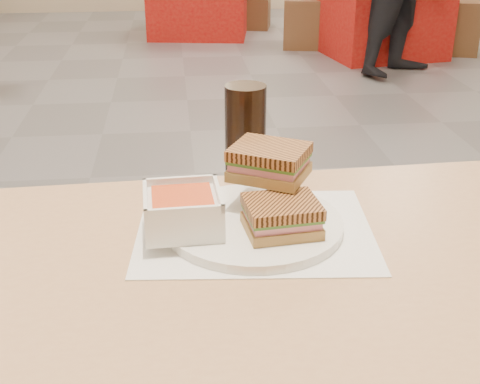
{
  "coord_description": "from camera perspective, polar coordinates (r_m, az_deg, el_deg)",
  "views": [
    {
      "loc": [
        -0.08,
        -2.85,
        1.21
      ],
      "look_at": [
        0.01,
        -2.0,
        0.82
      ],
      "focal_mm": 47.54,
      "sensor_mm": 36.0,
      "label": 1
    }
  ],
  "objects": [
    {
      "name": "bg_chair_2r",
      "position": [
        6.76,
        1.05,
        16.23
      ],
      "size": [
        0.44,
        0.44,
        0.41
      ],
      "color": "brown",
      "rests_on": "ground"
    },
    {
      "name": "plate",
      "position": [
        0.98,
        1.26,
        -2.9
      ],
      "size": [
        0.27,
        0.27,
        0.01
      ],
      "color": "white",
      "rests_on": "tray_liner"
    },
    {
      "name": "bg_chair_1r",
      "position": [
        5.9,
        18.62,
        13.89
      ],
      "size": [
        0.49,
        0.49,
        0.44
      ],
      "color": "brown",
      "rests_on": "ground"
    },
    {
      "name": "soup_bowl",
      "position": [
        0.94,
        -5.15,
        -1.79
      ],
      "size": [
        0.12,
        0.12,
        0.06
      ],
      "color": "white",
      "rests_on": "plate"
    },
    {
      "name": "panini_lower",
      "position": [
        0.93,
        3.76,
        -2.17
      ],
      "size": [
        0.11,
        0.1,
        0.05
      ],
      "color": "#9D7341",
      "rests_on": "plate"
    },
    {
      "name": "main_table",
      "position": [
        0.93,
        3.4,
        -13.38
      ],
      "size": [
        1.23,
        0.75,
        0.75
      ],
      "color": "tan",
      "rests_on": "ground"
    },
    {
      "name": "cola_glass",
      "position": [
        1.17,
        0.49,
        5.7
      ],
      "size": [
        0.08,
        0.08,
        0.16
      ],
      "color": "black",
      "rests_on": "main_table"
    },
    {
      "name": "bg_chair_1l",
      "position": [
        5.87,
        5.89,
        14.86
      ],
      "size": [
        0.44,
        0.44,
        0.42
      ],
      "color": "brown",
      "rests_on": "ground"
    },
    {
      "name": "panini_upper",
      "position": [
        0.99,
        2.65,
        2.73
      ],
      "size": [
        0.14,
        0.14,
        0.05
      ],
      "color": "#9D7341",
      "rests_on": "panini_lower"
    },
    {
      "name": "bg_chair_2l",
      "position": [
        6.74,
        -5.94,
        16.36
      ],
      "size": [
        0.44,
        0.44,
        0.47
      ],
      "color": "brown",
      "rests_on": "ground"
    },
    {
      "name": "bg_table_1",
      "position": [
        5.66,
        12.48,
        15.97
      ],
      "size": [
        1.05,
        1.05,
        0.79
      ],
      "color": "#B02519",
      "rests_on": "ground"
    },
    {
      "name": "tray_liner",
      "position": [
        0.98,
        1.32,
        -3.41
      ],
      "size": [
        0.38,
        0.31,
        0.0
      ],
      "color": "white",
      "rests_on": "main_table"
    }
  ]
}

